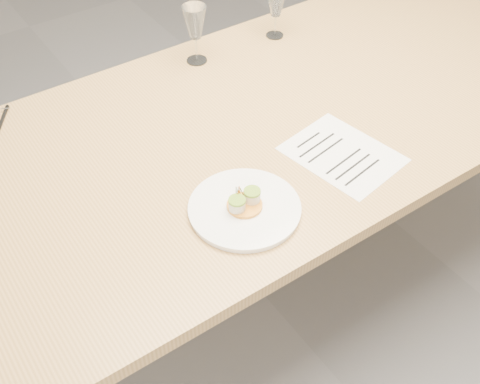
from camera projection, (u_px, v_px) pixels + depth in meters
ground at (250, 279)px, 2.29m from camera, size 7.00×7.00×0.00m
dining_table at (253, 140)px, 1.81m from camera, size 2.40×1.00×0.75m
dinner_plate at (245, 208)px, 1.49m from camera, size 0.28×0.28×0.07m
recipe_sheet at (342, 154)px, 1.66m from camera, size 0.28×0.33×0.00m
ballpoint_pen at (2, 121)px, 1.76m from camera, size 0.09×0.13×0.01m
wine_glass_1 at (195, 24)px, 1.90m from camera, size 0.08×0.08×0.19m
wine_glass_2 at (276, 3)px, 2.03m from camera, size 0.07×0.07×0.18m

